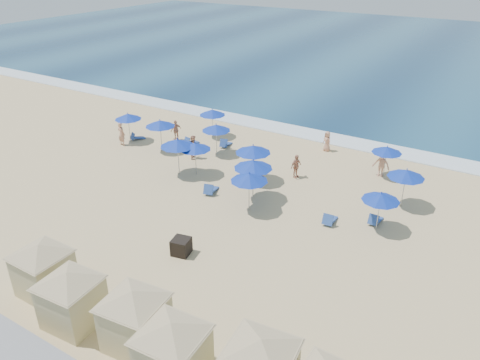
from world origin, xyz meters
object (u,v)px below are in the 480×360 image
at_px(cabana_3, 172,344).
at_px(umbrella_5, 177,143).
at_px(beachgoer_0, 121,134).
at_px(beachgoer_2, 296,166).
at_px(umbrella_6, 253,164).
at_px(beachgoer_5, 176,130).
at_px(trash_bin, 181,246).
at_px(umbrella_9, 387,150).
at_px(umbrella_10, 406,174).
at_px(umbrella_0, 128,116).
at_px(umbrella_11, 381,197).
at_px(umbrella_2, 212,112).
at_px(beachgoer_1, 194,147).
at_px(cabana_0, 42,263).
at_px(cabana_1, 70,291).
at_px(cabana_2, 134,311).
at_px(umbrella_7, 253,149).
at_px(beachgoer_4, 327,141).
at_px(umbrella_4, 216,128).
at_px(umbrella_1, 160,123).
at_px(umbrella_8, 249,177).
at_px(umbrella_3, 195,146).
at_px(beachgoer_3, 381,164).

height_order(cabana_3, umbrella_5, cabana_3).
distance_m(beachgoer_0, beachgoer_2, 14.41).
relative_size(umbrella_6, beachgoer_5, 1.64).
relative_size(trash_bin, umbrella_9, 0.38).
bearing_deg(umbrella_5, umbrella_10, 14.25).
height_order(umbrella_0, umbrella_11, umbrella_0).
bearing_deg(umbrella_2, beachgoer_1, -73.45).
relative_size(trash_bin, cabana_0, 0.19).
bearing_deg(umbrella_10, beachgoer_2, 178.74).
relative_size(cabana_1, umbrella_6, 1.66).
xyz_separation_m(cabana_2, umbrella_9, (3.91, 20.21, 0.33)).
distance_m(cabana_3, beachgoer_0, 23.58).
bearing_deg(umbrella_7, trash_bin, -83.10).
height_order(cabana_2, umbrella_0, cabana_2).
distance_m(cabana_0, beachgoer_2, 17.35).
bearing_deg(beachgoer_2, beachgoer_4, 15.19).
relative_size(umbrella_6, umbrella_7, 1.02).
height_order(umbrella_4, beachgoer_1, umbrella_4).
distance_m(cabana_1, beachgoer_0, 19.82).
distance_m(umbrella_1, beachgoer_4, 12.84).
xyz_separation_m(cabana_0, umbrella_4, (-2.38, 17.25, 0.51)).
distance_m(trash_bin, beachgoer_0, 16.07).
height_order(umbrella_5, umbrella_9, umbrella_5).
bearing_deg(umbrella_8, umbrella_1, 157.42).
xyz_separation_m(umbrella_3, umbrella_7, (3.83, 1.21, 0.20)).
distance_m(cabana_2, umbrella_7, 15.31).
distance_m(umbrella_4, beachgoer_2, 7.01).
relative_size(cabana_3, umbrella_7, 1.74).
relative_size(umbrella_9, beachgoer_4, 1.46).
xyz_separation_m(trash_bin, beachgoer_1, (-6.79, 10.19, 0.45)).
bearing_deg(umbrella_5, trash_bin, -50.97).
height_order(cabana_3, beachgoer_1, cabana_3).
bearing_deg(umbrella_11, beachgoer_3, 105.19).
bearing_deg(beachgoer_4, cabana_2, -58.27).
distance_m(beachgoer_1, beachgoer_4, 10.23).
bearing_deg(umbrella_1, beachgoer_0, -166.69).
xyz_separation_m(cabana_1, umbrella_9, (6.96, 20.70, 0.37)).
height_order(umbrella_2, beachgoer_2, umbrella_2).
relative_size(cabana_2, umbrella_2, 1.89).
relative_size(umbrella_1, umbrella_2, 1.05).
bearing_deg(beachgoer_3, umbrella_2, -176.87).
bearing_deg(umbrella_10, beachgoer_4, 141.86).
height_order(cabana_3, umbrella_9, cabana_3).
height_order(umbrella_7, umbrella_9, umbrella_7).
bearing_deg(umbrella_2, umbrella_10, -12.10).
bearing_deg(umbrella_0, beachgoer_5, 36.48).
xyz_separation_m(umbrella_1, umbrella_3, (4.82, -2.05, -0.10)).
bearing_deg(beachgoer_3, cabana_1, -104.34).
bearing_deg(cabana_0, umbrella_0, 122.04).
height_order(umbrella_2, umbrella_10, umbrella_10).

